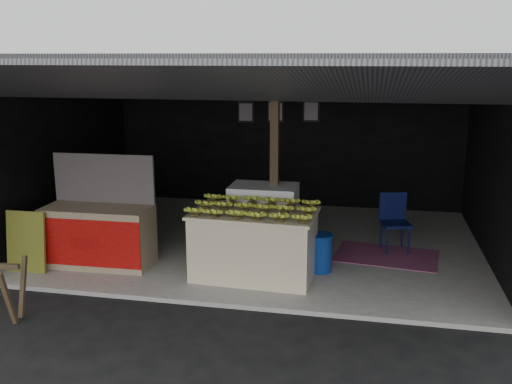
% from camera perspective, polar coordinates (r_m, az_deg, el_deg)
% --- Properties ---
extents(ground, '(80.00, 80.00, 0.00)m').
position_cam_1_polar(ground, '(7.09, -3.35, -11.52)').
color(ground, black).
rests_on(ground, ground).
extents(concrete_slab, '(7.00, 5.00, 0.06)m').
position_cam_1_polar(concrete_slab, '(9.35, 0.61, -5.03)').
color(concrete_slab, gray).
rests_on(concrete_slab, ground).
extents(shophouse, '(7.40, 7.29, 3.02)m').
position_cam_1_polar(shophouse, '(9.22, 1.03, 7.89)').
color(shophouse, black).
rests_on(shophouse, ground).
extents(banana_table, '(1.69, 1.08, 0.91)m').
position_cam_1_polar(banana_table, '(7.73, -0.17, -5.22)').
color(banana_table, beige).
rests_on(banana_table, concrete_slab).
extents(banana_pile, '(1.56, 0.98, 0.18)m').
position_cam_1_polar(banana_pile, '(7.58, -0.18, -1.32)').
color(banana_pile, gold).
rests_on(banana_pile, banana_table).
extents(white_crate, '(0.98, 0.68, 1.09)m').
position_cam_1_polar(white_crate, '(8.48, 0.76, -2.92)').
color(white_crate, white).
rests_on(white_crate, concrete_slab).
extents(neighbor_stall, '(1.53, 0.72, 1.57)m').
position_cam_1_polar(neighbor_stall, '(8.47, -15.45, -3.94)').
color(neighbor_stall, '#998466').
rests_on(neighbor_stall, concrete_slab).
extents(green_signboard, '(0.57, 0.14, 0.86)m').
position_cam_1_polar(green_signboard, '(8.52, -22.02, -4.64)').
color(green_signboard, black).
rests_on(green_signboard, concrete_slab).
extents(water_barrel, '(0.34, 0.34, 0.50)m').
position_cam_1_polar(water_barrel, '(8.02, 6.36, -6.15)').
color(water_barrel, navy).
rests_on(water_barrel, concrete_slab).
extents(plastic_chair, '(0.52, 0.52, 0.89)m').
position_cam_1_polar(plastic_chair, '(9.03, 13.65, -2.43)').
color(plastic_chair, '#0A103A').
rests_on(plastic_chair, concrete_slab).
extents(magenta_rug, '(1.62, 1.19, 0.01)m').
position_cam_1_polar(magenta_rug, '(8.85, 12.91, -6.22)').
color(magenta_rug, '#7B1B56').
rests_on(magenta_rug, concrete_slab).
extents(picture_frames, '(1.62, 0.04, 0.46)m').
position_cam_1_polar(picture_frames, '(11.31, 2.15, 8.04)').
color(picture_frames, black).
rests_on(picture_frames, shophouse).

